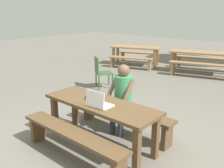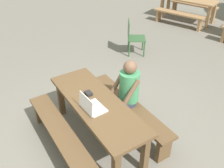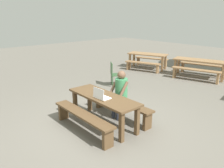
{
  "view_description": "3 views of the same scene",
  "coord_description": "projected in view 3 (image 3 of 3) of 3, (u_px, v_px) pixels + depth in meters",
  "views": [
    {
      "loc": [
        2.58,
        -2.66,
        2.12
      ],
      "look_at": [
        0.03,
        0.25,
        0.97
      ],
      "focal_mm": 40.49,
      "sensor_mm": 36.0,
      "label": 1
    },
    {
      "loc": [
        2.55,
        -1.36,
        2.99
      ],
      "look_at": [
        0.03,
        0.25,
        0.97
      ],
      "focal_mm": 40.03,
      "sensor_mm": 36.0,
      "label": 2
    },
    {
      "loc": [
        3.96,
        -3.16,
        2.58
      ],
      "look_at": [
        0.03,
        0.25,
        0.97
      ],
      "focal_mm": 36.72,
      "sensor_mm": 36.0,
      "label": 3
    }
  ],
  "objects": [
    {
      "name": "bench_near",
      "position": [
        83.0,
        118.0,
        5.12
      ],
      "size": [
        1.96,
        0.3,
        0.45
      ],
      "color": "brown",
      "rests_on": "ground"
    },
    {
      "name": "bench_mid_north",
      "position": [
        152.0,
        60.0,
        11.63
      ],
      "size": [
        1.65,
        0.85,
        0.42
      ],
      "rotation": [
        0.0,
        0.0,
        0.35
      ],
      "color": "#9E754C",
      "rests_on": "ground"
    },
    {
      "name": "bench_distant_north",
      "position": [
        202.0,
        66.0,
        10.04
      ],
      "size": [
        1.88,
        0.82,
        0.47
      ],
      "rotation": [
        0.0,
        0.0,
        0.29
      ],
      "color": "#9E754C",
      "rests_on": "ground"
    },
    {
      "name": "picnic_table_distant",
      "position": [
        200.0,
        63.0,
        9.48
      ],
      "size": [
        2.19,
        1.25,
        0.75
      ],
      "rotation": [
        0.0,
        0.0,
        0.29
      ],
      "color": "#9E754C",
      "rests_on": "ground"
    },
    {
      "name": "ground_plane",
      "position": [
        103.0,
        124.0,
        5.59
      ],
      "size": [
        30.0,
        30.0,
        0.0
      ],
      "primitive_type": "plane",
      "color": "slate"
    },
    {
      "name": "bench_mid_south",
      "position": [
        143.0,
        65.0,
        10.59
      ],
      "size": [
        1.65,
        0.85,
        0.42
      ],
      "rotation": [
        0.0,
        0.0,
        0.35
      ],
      "color": "#9E754C",
      "rests_on": "ground"
    },
    {
      "name": "small_pouch",
      "position": [
        97.0,
        93.0,
        5.53
      ],
      "size": [
        0.12,
        0.09,
        0.05
      ],
      "color": "black",
      "rests_on": "picnic_table_front"
    },
    {
      "name": "bench_far",
      "position": [
        121.0,
        105.0,
        5.86
      ],
      "size": [
        1.96,
        0.3,
        0.45
      ],
      "color": "brown",
      "rests_on": "ground"
    },
    {
      "name": "picnic_table_front",
      "position": [
        103.0,
        100.0,
        5.41
      ],
      "size": [
        1.97,
        0.66,
        0.72
      ],
      "color": "brown",
      "rests_on": "ground"
    },
    {
      "name": "person_seated",
      "position": [
        120.0,
        91.0,
        5.73
      ],
      "size": [
        0.42,
        0.41,
        1.23
      ],
      "color": "#333847",
      "rests_on": "ground"
    },
    {
      "name": "picnic_table_mid",
      "position": [
        148.0,
        56.0,
        11.02
      ],
      "size": [
        1.96,
        1.29,
        0.74
      ],
      "rotation": [
        0.0,
        0.0,
        0.35
      ],
      "color": "#9E754C",
      "rests_on": "ground"
    },
    {
      "name": "bench_distant_south",
      "position": [
        196.0,
        72.0,
        9.09
      ],
      "size": [
        1.88,
        0.82,
        0.47
      ],
      "rotation": [
        0.0,
        0.0,
        0.29
      ],
      "color": "#9E754C",
      "rests_on": "ground"
    },
    {
      "name": "laptop",
      "position": [
        101.0,
        96.0,
        5.19
      ],
      "size": [
        0.36,
        0.29,
        0.26
      ],
      "rotation": [
        0.0,
        0.0,
        3.19
      ],
      "color": "white",
      "rests_on": "picnic_table_front"
    },
    {
      "name": "plastic_chair",
      "position": [
        115.0,
        74.0,
        8.42
      ],
      "size": [
        0.61,
        0.61,
        0.87
      ],
      "rotation": [
        0.0,
        0.0,
        2.56
      ],
      "color": "#335933",
      "rests_on": "ground"
    }
  ]
}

